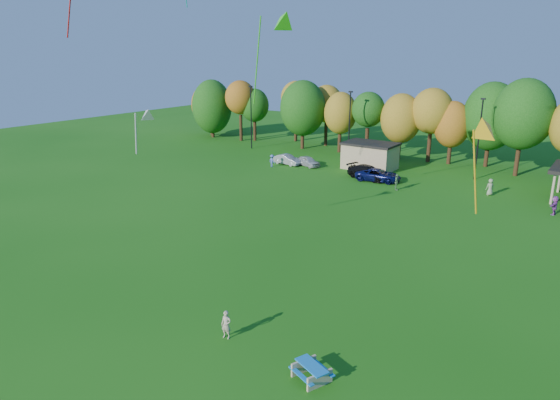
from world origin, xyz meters
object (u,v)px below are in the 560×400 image
Objects in this scene: car_b at (287,160)px; car_a at (308,161)px; car_c at (378,175)px; picnic_table at (312,371)px; kite_flyer at (226,325)px; car_d at (368,172)px.

car_a is at bearing -68.30° from car_b.
car_b is 13.07m from car_c.
car_c is (13.02, -1.12, 0.06)m from car_b.
car_b reaches higher than picnic_table.
picnic_table is 43.29m from car_b.
picnic_table is 5.34m from kite_flyer.
car_a is at bearing 105.94° from kite_flyer.
car_c is at bearing -88.59° from car_b.
kite_flyer is at bearing -161.89° from picnic_table.
picnic_table is at bearing -129.41° from car_a.
picnic_table is 0.54× the size of car_b.
car_b is (-25.20, 35.20, 0.21)m from picnic_table.
car_b is at bearing 76.20° from car_c.
picnic_table is at bearing -169.22° from car_c.
car_a is at bearing 94.38° from car_d.
car_d is (-1.36, 0.30, 0.06)m from car_c.
kite_flyer is 34.41m from car_c.
kite_flyer is 40.11m from car_b.
car_c is (10.40, -1.84, 0.06)m from car_a.
car_d reaches higher than car_c.
picnic_table is at bearing -144.45° from car_d.
car_b is (-2.62, -0.72, 0.01)m from car_a.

